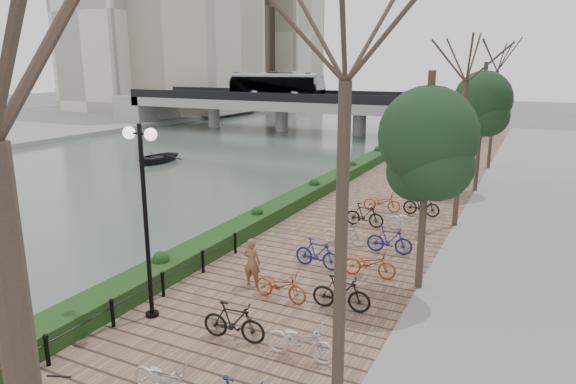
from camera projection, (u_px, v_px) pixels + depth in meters
The scene contains 11 objects.
river_water at pixel (165, 160), 39.71m from camera, with size 30.00×130.00×0.02m, color #44554B.
promenade at pixel (374, 211), 24.97m from camera, with size 8.00×75.00×0.50m, color brown.
hedge at pixel (328, 183), 28.47m from camera, with size 1.10×56.00×0.60m, color #193212.
chain_fence at pixel (82, 331), 12.45m from camera, with size 0.10×14.10×0.70m.
lamppost at pixel (143, 182), 13.08m from camera, with size 1.02×0.32×5.23m.
pedestrian at pixel (252, 262), 15.70m from camera, with size 0.56×0.37×1.54m, color brown.
bicycle_parking at pixel (342, 259), 16.75m from camera, with size 2.40×17.32×1.00m.
street_trees at pixel (446, 165), 18.23m from camera, with size 3.20×37.12×6.80m.
bridge at pixel (281, 100), 56.37m from camera, with size 36.00×10.77×6.50m.
boat at pixel (156, 158), 38.35m from camera, with size 2.76×3.86×0.80m, color #222328.
far_buildings at pixel (193, 8), 82.91m from camera, with size 35.00×38.00×38.00m.
Camera 1 is at (10.87, -5.89, 7.14)m, focal length 32.00 mm.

